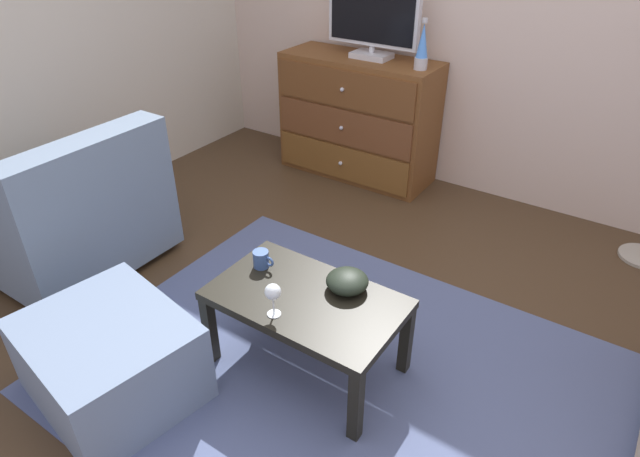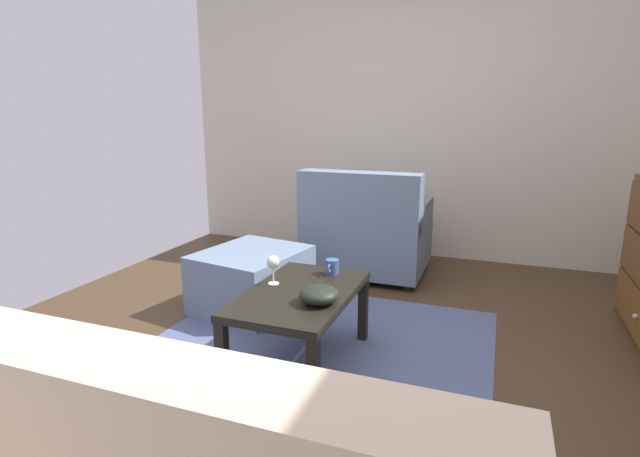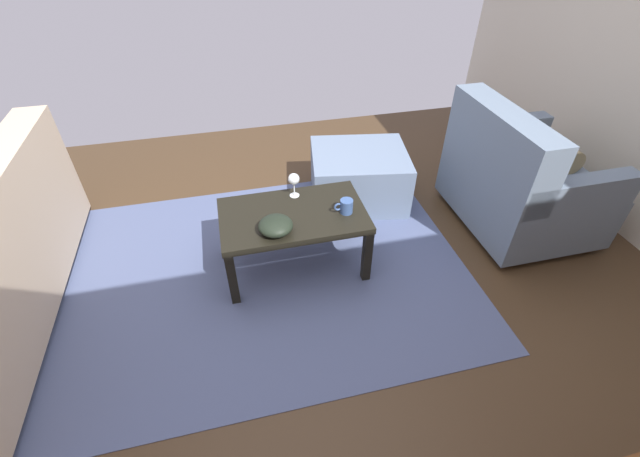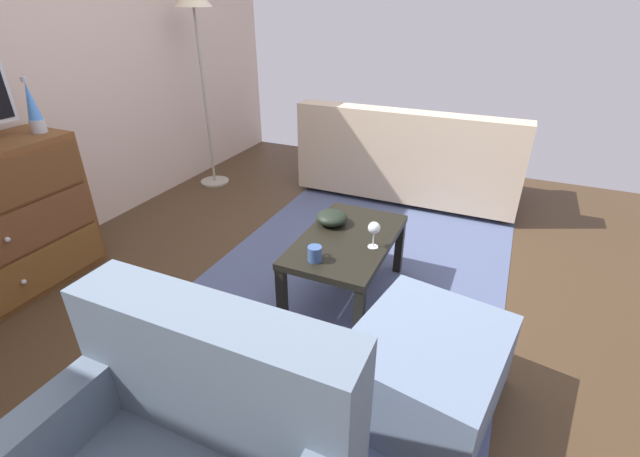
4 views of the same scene
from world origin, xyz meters
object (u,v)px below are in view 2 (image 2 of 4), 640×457
(ottoman, at_px, (252,279))
(mug, at_px, (332,267))
(bowl_decorative, at_px, (319,295))
(coffee_table, at_px, (300,301))
(armchair, at_px, (366,232))
(wine_glass, at_px, (273,263))

(ottoman, bearing_deg, mug, 65.55)
(mug, bearing_deg, bowl_decorative, 10.84)
(coffee_table, height_order, ottoman, coffee_table)
(armchair, height_order, ottoman, armchair)
(mug, xyz_separation_m, bowl_decorative, (0.43, 0.08, 0.00))
(wine_glass, relative_size, bowl_decorative, 0.81)
(bowl_decorative, bearing_deg, armchair, -172.40)
(mug, relative_size, armchair, 0.12)
(wine_glass, height_order, armchair, armchair)
(wine_glass, relative_size, mug, 1.38)
(wine_glass, xyz_separation_m, ottoman, (-0.57, -0.45, -0.33))
(wine_glass, height_order, bowl_decorative, wine_glass)
(mug, xyz_separation_m, armchair, (-1.28, -0.15, -0.11))
(coffee_table, height_order, bowl_decorative, bowl_decorative)
(coffee_table, relative_size, armchair, 0.91)
(mug, xyz_separation_m, ottoman, (-0.31, -0.69, -0.26))
(ottoman, bearing_deg, armchair, 150.78)
(coffee_table, xyz_separation_m, wine_glass, (-0.04, -0.17, 0.17))
(coffee_table, relative_size, bowl_decorative, 4.47)
(armchair, bearing_deg, ottoman, -29.22)
(wine_glass, relative_size, armchair, 0.17)
(bowl_decorative, bearing_deg, mug, -169.16)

